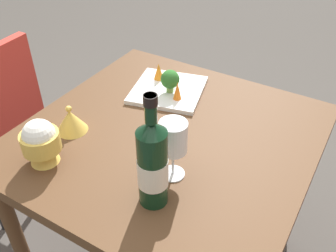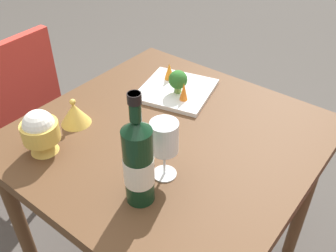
# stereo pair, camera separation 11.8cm
# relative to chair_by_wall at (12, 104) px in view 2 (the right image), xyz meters

# --- Properties ---
(dining_table) EXTENTS (0.89, 0.89, 0.73)m
(dining_table) POSITION_rel_chair_by_wall_xyz_m (0.85, 0.06, 0.12)
(dining_table) COLOR brown
(dining_table) RESTS_ON ground_plane
(chair_by_wall) EXTENTS (0.42, 0.42, 0.85)m
(chair_by_wall) POSITION_rel_chair_by_wall_xyz_m (0.00, 0.00, 0.00)
(chair_by_wall) COLOR red
(chair_by_wall) RESTS_ON ground_plane
(wine_bottle) EXTENTS (0.08, 0.08, 0.32)m
(wine_bottle) POSITION_rel_chair_by_wall_xyz_m (0.95, -0.19, 0.33)
(wine_bottle) COLOR black
(wine_bottle) RESTS_ON dining_table
(wine_glass) EXTENTS (0.08, 0.08, 0.18)m
(wine_glass) POSITION_rel_chair_by_wall_xyz_m (0.95, -0.09, 0.33)
(wine_glass) COLOR white
(wine_glass) RESTS_ON dining_table
(rice_bowl) EXTENTS (0.11, 0.11, 0.14)m
(rice_bowl) POSITION_rel_chair_by_wall_xyz_m (0.60, -0.23, 0.28)
(rice_bowl) COLOR gold
(rice_bowl) RESTS_ON dining_table
(rice_bowl_lid) EXTENTS (0.10, 0.10, 0.09)m
(rice_bowl_lid) POSITION_rel_chair_by_wall_xyz_m (0.57, -0.08, 0.24)
(rice_bowl_lid) COLOR gold
(rice_bowl_lid) RESTS_ON dining_table
(serving_plate) EXTENTS (0.30, 0.30, 0.02)m
(serving_plate) POSITION_rel_chair_by_wall_xyz_m (0.72, 0.28, 0.21)
(serving_plate) COLOR white
(serving_plate) RESTS_ON dining_table
(broccoli_floret) EXTENTS (0.07, 0.07, 0.09)m
(broccoli_floret) POSITION_rel_chair_by_wall_xyz_m (0.74, 0.26, 0.27)
(broccoli_floret) COLOR #729E4C
(broccoli_floret) RESTS_ON serving_plate
(carrot_garnish_left) EXTENTS (0.04, 0.04, 0.06)m
(carrot_garnish_left) POSITION_rel_chair_by_wall_xyz_m (0.65, 0.32, 0.25)
(carrot_garnish_left) COLOR orange
(carrot_garnish_left) RESTS_ON serving_plate
(carrot_garnish_right) EXTENTS (0.03, 0.03, 0.07)m
(carrot_garnish_right) POSITION_rel_chair_by_wall_xyz_m (0.78, 0.23, 0.25)
(carrot_garnish_right) COLOR orange
(carrot_garnish_right) RESTS_ON serving_plate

